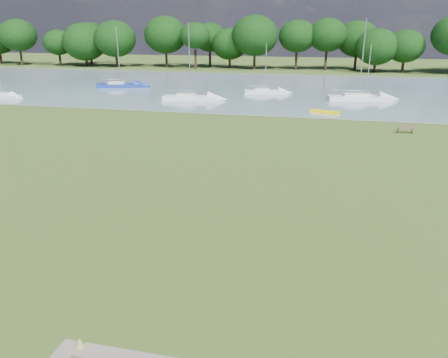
% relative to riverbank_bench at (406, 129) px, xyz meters
% --- Properties ---
extents(ground, '(220.00, 220.00, 0.00)m').
position_rel_riverbank_bench_xyz_m(ground, '(-11.54, -17.28, -0.40)').
color(ground, brown).
extents(river, '(220.00, 40.00, 0.10)m').
position_rel_riverbank_bench_xyz_m(river, '(-11.54, 24.72, -0.40)').
color(river, gray).
rests_on(river, ground).
extents(far_bank, '(220.00, 20.00, 0.40)m').
position_rel_riverbank_bench_xyz_m(far_bank, '(-11.54, 54.72, -0.40)').
color(far_bank, '#4C6626').
rests_on(far_bank, ground).
extents(riverbank_bench, '(1.33, 0.47, 0.80)m').
position_rel_riverbank_bench_xyz_m(riverbank_bench, '(0.00, 0.00, 0.00)').
color(riverbank_bench, brown).
rests_on(riverbank_bench, ground).
extents(kayak, '(3.13, 1.64, 0.31)m').
position_rel_riverbank_bench_xyz_m(kayak, '(-6.80, 7.32, -0.20)').
color(kayak, yellow).
rests_on(kayak, river).
extents(tree_line, '(116.50, 8.36, 10.12)m').
position_rel_riverbank_bench_xyz_m(tree_line, '(-24.45, 50.72, 5.67)').
color(tree_line, black).
rests_on(tree_line, far_bank).
extents(sailboat_0, '(6.99, 3.49, 8.33)m').
position_rel_riverbank_bench_xyz_m(sailboat_0, '(-36.35, 21.07, 0.12)').
color(sailboat_0, navy).
rests_on(sailboat_0, river).
extents(sailboat_1, '(5.41, 2.26, 6.89)m').
position_rel_riverbank_bench_xyz_m(sailboat_1, '(-46.60, 8.73, 0.04)').
color(sailboat_1, silver).
rests_on(sailboat_1, river).
extents(sailboat_2, '(5.83, 2.15, 6.51)m').
position_rel_riverbank_bench_xyz_m(sailboat_2, '(-2.08, 17.48, 0.06)').
color(sailboat_2, silver).
rests_on(sailboat_2, river).
extents(sailboat_3, '(7.55, 3.28, 9.39)m').
position_rel_riverbank_bench_xyz_m(sailboat_3, '(-2.99, 16.69, 0.15)').
color(sailboat_3, silver).
rests_on(sailboat_3, river).
extents(sailboat_4, '(6.82, 2.63, 8.96)m').
position_rel_riverbank_bench_xyz_m(sailboat_4, '(-22.90, 12.19, 0.12)').
color(sailboat_4, silver).
rests_on(sailboat_4, river).
extents(sailboat_5, '(5.59, 2.37, 6.38)m').
position_rel_riverbank_bench_xyz_m(sailboat_5, '(-14.78, 19.60, 0.06)').
color(sailboat_5, silver).
rests_on(sailboat_5, river).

